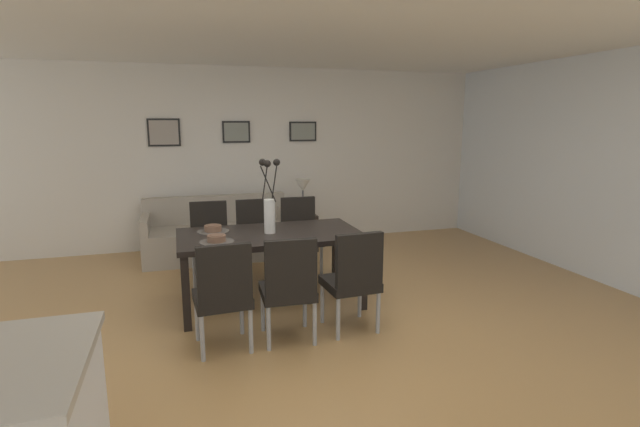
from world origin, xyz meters
TOP-DOWN VIEW (x-y plane):
  - ground_plane at (0.00, 0.00)m, footprint 9.00×9.00m
  - back_wall_panel at (0.00, 3.25)m, footprint 9.00×0.10m
  - side_window_wall at (3.65, 0.40)m, footprint 0.10×6.30m
  - ceiling_panel at (0.00, 0.40)m, footprint 9.00×7.20m
  - dining_table at (-0.17, 0.72)m, footprint 1.80×0.97m
  - dining_chair_near_left at (-0.72, -0.19)m, footprint 0.47×0.47m
  - dining_chair_near_right at (-0.70, 1.62)m, footprint 0.45×0.45m
  - dining_chair_far_left at (-0.19, -0.19)m, footprint 0.46×0.46m
  - dining_chair_far_right at (-0.17, 1.61)m, footprint 0.45×0.45m
  - dining_chair_mid_left at (0.40, -0.15)m, footprint 0.47×0.47m
  - dining_chair_mid_right at (0.38, 1.62)m, footprint 0.45×0.45m
  - centerpiece_vase at (-0.17, 0.72)m, footprint 0.21×0.23m
  - placemat_near_left at (-0.71, 0.51)m, footprint 0.32×0.32m
  - bowl_near_left at (-0.71, 0.51)m, footprint 0.17×0.17m
  - placemat_near_right at (-0.71, 0.94)m, footprint 0.32×0.32m
  - bowl_near_right at (-0.71, 0.94)m, footprint 0.17×0.17m
  - sofa at (-0.52, 2.63)m, footprint 1.96×0.84m
  - side_table at (0.67, 2.60)m, footprint 0.36×0.36m
  - table_lamp at (0.67, 2.60)m, footprint 0.22×0.22m
  - framed_picture_left at (-1.16, 3.18)m, footprint 0.43×0.03m
  - framed_picture_center at (-0.17, 3.18)m, footprint 0.40×0.03m
  - framed_picture_right at (0.83, 3.18)m, footprint 0.41×0.03m

SIDE VIEW (x-z plane):
  - ground_plane at x=0.00m, z-range 0.00..0.00m
  - side_table at x=0.67m, z-range 0.00..0.52m
  - sofa at x=-0.52m, z-range -0.12..0.68m
  - dining_chair_near_left at x=-0.72m, z-range 0.05..0.97m
  - dining_chair_near_right at x=-0.70m, z-range 0.05..0.97m
  - dining_chair_far_left at x=-0.19m, z-range 0.05..0.97m
  - dining_chair_far_right at x=-0.17m, z-range 0.05..0.97m
  - dining_chair_mid_left at x=0.40m, z-range 0.05..0.97m
  - dining_chair_mid_right at x=0.38m, z-range 0.05..0.97m
  - dining_table at x=-0.17m, z-range 0.30..1.04m
  - placemat_near_left at x=-0.71m, z-range 0.74..0.75m
  - placemat_near_right at x=-0.71m, z-range 0.74..0.75m
  - bowl_near_left at x=-0.71m, z-range 0.75..0.81m
  - bowl_near_right at x=-0.71m, z-range 0.75..0.81m
  - table_lamp at x=0.67m, z-range 0.64..1.15m
  - centerpiece_vase at x=-0.17m, z-range 0.66..1.39m
  - back_wall_panel at x=0.00m, z-range 0.00..2.60m
  - side_window_wall at x=3.65m, z-range 0.00..2.60m
  - framed_picture_left at x=-1.16m, z-range 1.49..1.87m
  - framed_picture_center at x=-0.17m, z-range 1.52..1.83m
  - framed_picture_right at x=0.83m, z-range 1.53..1.82m
  - ceiling_panel at x=0.00m, z-range 2.60..2.68m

